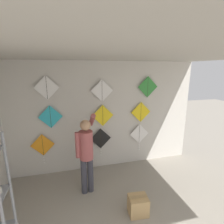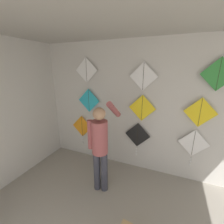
# 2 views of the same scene
# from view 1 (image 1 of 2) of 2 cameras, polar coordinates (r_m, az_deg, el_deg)

# --- Properties ---
(back_panel) EXTENTS (5.24, 0.06, 2.80)m
(back_panel) POSITION_cam_1_polar(r_m,az_deg,el_deg) (4.52, -4.47, -1.64)
(back_panel) COLOR beige
(back_panel) RESTS_ON ground
(ceiling_slab) EXTENTS (5.24, 4.61, 0.04)m
(ceiling_slab) POSITION_cam_1_polar(r_m,az_deg,el_deg) (2.48, 3.50, 18.81)
(ceiling_slab) COLOR #A8A399
(shopkeeper) EXTENTS (0.44, 0.63, 1.74)m
(shopkeeper) POSITION_cam_1_polar(r_m,az_deg,el_deg) (3.72, -8.41, -12.21)
(shopkeeper) COLOR #383842
(shopkeeper) RESTS_ON ground
(cardboard_box) EXTENTS (0.37, 0.32, 0.36)m
(cardboard_box) POSITION_cam_1_polar(r_m,az_deg,el_deg) (3.66, 8.51, -27.89)
(cardboard_box) COLOR tan
(cardboard_box) RESTS_ON ground
(kite_0) EXTENTS (0.55, 0.04, 0.76)m
(kite_0) POSITION_cam_1_polar(r_m,az_deg,el_deg) (4.62, -21.66, -10.44)
(kite_0) COLOR orange
(kite_1) EXTENTS (0.55, 0.04, 0.76)m
(kite_1) POSITION_cam_1_polar(r_m,az_deg,el_deg) (4.64, -3.73, -9.09)
(kite_1) COLOR black
(kite_2) EXTENTS (0.55, 0.04, 0.76)m
(kite_2) POSITION_cam_1_polar(r_m,az_deg,el_deg) (4.94, 8.88, -7.48)
(kite_2) COLOR white
(kite_3) EXTENTS (0.55, 0.01, 0.55)m
(kite_3) POSITION_cam_1_polar(r_m,az_deg,el_deg) (4.35, -19.46, -1.52)
(kite_3) COLOR #28B2C6
(kite_4) EXTENTS (0.55, 0.01, 0.55)m
(kite_4) POSITION_cam_1_polar(r_m,az_deg,el_deg) (4.44, -3.03, -1.18)
(kite_4) COLOR yellow
(kite_5) EXTENTS (0.55, 0.01, 0.55)m
(kite_5) POSITION_cam_1_polar(r_m,az_deg,el_deg) (4.75, 9.40, -0.04)
(kite_5) COLOR yellow
(kite_6) EXTENTS (0.55, 0.01, 0.55)m
(kite_6) POSITION_cam_1_polar(r_m,az_deg,el_deg) (4.24, -20.57, 7.43)
(kite_6) COLOR white
(kite_7) EXTENTS (0.55, 0.01, 0.55)m
(kite_7) POSITION_cam_1_polar(r_m,az_deg,el_deg) (4.31, -3.28, 6.98)
(kite_7) COLOR white
(kite_8) EXTENTS (0.55, 0.01, 0.55)m
(kite_8) POSITION_cam_1_polar(r_m,az_deg,el_deg) (4.71, 11.60, 8.04)
(kite_8) COLOR #338C38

